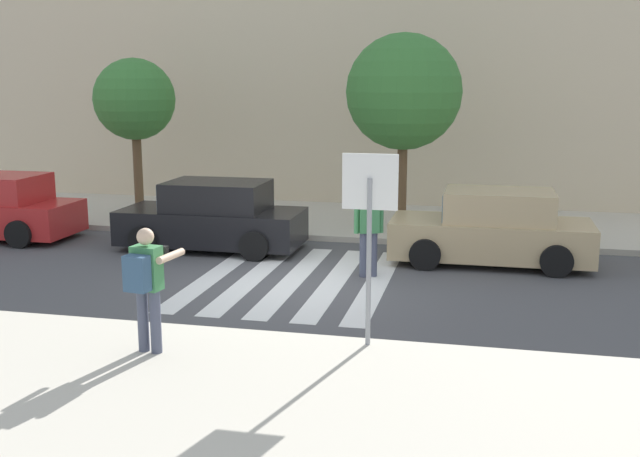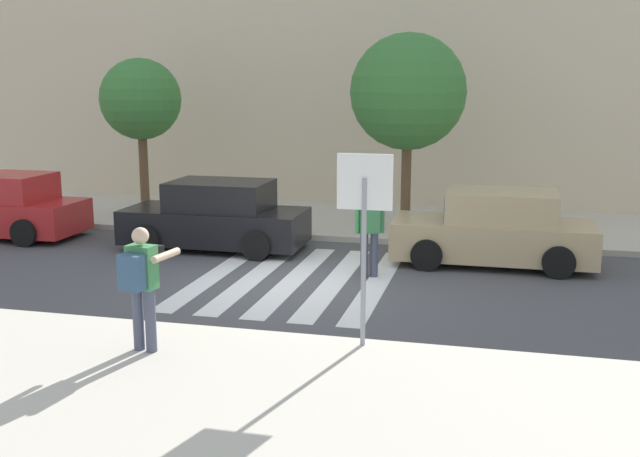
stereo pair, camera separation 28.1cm
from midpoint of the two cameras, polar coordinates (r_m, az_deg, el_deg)
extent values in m
plane|color=#4C4C4F|center=(14.31, -1.59, -4.05)|extent=(120.00, 120.00, 0.00)
cube|color=beige|center=(8.82, -12.59, -14.01)|extent=(60.00, 6.00, 0.14)
cube|color=beige|center=(20.00, 2.95, 0.61)|extent=(60.00, 4.80, 0.14)
cube|color=beige|center=(23.98, 5.06, 11.39)|extent=(56.00, 4.00, 7.64)
cube|color=silver|center=(14.98, -7.31, -3.42)|extent=(0.44, 5.20, 0.01)
cube|color=silver|center=(14.72, -4.39, -3.63)|extent=(0.44, 5.20, 0.01)
cube|color=silver|center=(14.50, -1.38, -3.83)|extent=(0.44, 5.20, 0.01)
cube|color=silver|center=(14.32, 1.72, -4.03)|extent=(0.44, 5.20, 0.01)
cube|color=silver|center=(14.18, 4.89, -4.22)|extent=(0.44, 5.20, 0.01)
cylinder|color=gray|center=(10.30, 4.12, -2.67)|extent=(0.07, 0.07, 2.35)
cube|color=white|center=(10.10, 4.22, 3.56)|extent=(0.76, 0.03, 0.76)
cube|color=red|center=(10.11, 4.24, 3.57)|extent=(0.66, 0.02, 0.66)
cylinder|color=#474C60|center=(10.57, -12.94, -6.72)|extent=(0.15, 0.15, 0.88)
cylinder|color=#474C60|center=(10.46, -12.03, -6.87)|extent=(0.15, 0.15, 0.88)
cube|color=#3D844C|center=(10.31, -12.66, -2.89)|extent=(0.41, 0.29, 0.60)
sphere|color=beige|center=(10.22, -12.77, -0.55)|extent=(0.23, 0.23, 0.23)
cylinder|color=beige|center=(10.59, -13.09, -1.78)|extent=(0.18, 0.59, 0.10)
cylinder|color=beige|center=(10.33, -10.91, -2.02)|extent=(0.18, 0.59, 0.10)
cube|color=black|center=(10.59, -11.48, -1.54)|extent=(0.15, 0.12, 0.10)
cube|color=#335170|center=(10.14, -13.40, -3.29)|extent=(0.35, 0.24, 0.48)
cylinder|color=#474C60|center=(14.56, 3.93, -2.02)|extent=(0.15, 0.15, 0.88)
cylinder|color=#474C60|center=(14.60, 4.70, -2.00)|extent=(0.15, 0.15, 0.88)
cube|color=#3D844C|center=(14.43, 4.36, 0.85)|extent=(0.44, 0.36, 0.60)
sphere|color=beige|center=(14.35, 4.39, 2.54)|extent=(0.23, 0.23, 0.23)
cylinder|color=#3D844C|center=(14.38, 3.42, 0.75)|extent=(0.10, 0.10, 0.58)
cylinder|color=#3D844C|center=(14.48, 5.29, 0.79)|extent=(0.10, 0.10, 0.58)
cube|color=red|center=(19.79, -22.86, 0.95)|extent=(4.10, 1.70, 0.76)
cube|color=red|center=(19.60, -22.66, 2.95)|extent=(2.20, 1.56, 0.64)
cube|color=slate|center=(19.04, -20.30, 2.90)|extent=(0.10, 1.50, 0.51)
cylinder|color=black|center=(18.42, -21.18, -0.31)|extent=(0.64, 0.22, 0.64)
cylinder|color=black|center=(19.81, -18.40, 0.66)|extent=(0.64, 0.22, 0.64)
cube|color=black|center=(17.08, -7.55, 0.22)|extent=(4.10, 1.70, 0.76)
cube|color=black|center=(16.91, -7.14, 2.52)|extent=(2.20, 1.56, 0.64)
cube|color=slate|center=(17.31, -10.46, 2.63)|extent=(0.10, 1.50, 0.54)
cube|color=slate|center=(16.59, -4.00, 2.41)|extent=(0.10, 1.50, 0.51)
cylinder|color=black|center=(16.87, -12.61, -0.83)|extent=(0.64, 0.22, 0.64)
cylinder|color=black|center=(18.37, -10.28, 0.26)|extent=(0.64, 0.22, 0.64)
cylinder|color=black|center=(15.92, -4.37, -1.31)|extent=(0.64, 0.22, 0.64)
cylinder|color=black|center=(17.51, -2.65, -0.12)|extent=(0.64, 0.22, 0.64)
cube|color=tan|center=(15.95, 13.50, -0.80)|extent=(4.10, 1.70, 0.76)
cube|color=tan|center=(15.82, 14.16, 1.65)|extent=(2.20, 1.56, 0.64)
cube|color=slate|center=(15.84, 10.29, 1.83)|extent=(0.10, 1.50, 0.54)
cube|color=slate|center=(15.86, 17.67, 1.48)|extent=(0.10, 1.50, 0.51)
cylinder|color=black|center=(15.21, 8.65, -2.01)|extent=(0.64, 0.22, 0.64)
cylinder|color=black|center=(16.87, 9.18, -0.70)|extent=(0.64, 0.22, 0.64)
cylinder|color=black|center=(15.22, 18.23, -2.46)|extent=(0.64, 0.22, 0.64)
cylinder|color=black|center=(16.87, 17.81, -1.10)|extent=(0.64, 0.22, 0.64)
cylinder|color=brown|center=(20.71, -12.89, 4.38)|extent=(0.24, 0.24, 2.48)
sphere|color=#387533|center=(20.57, -13.12, 9.59)|extent=(2.14, 2.14, 2.14)
cylinder|color=brown|center=(18.30, 7.01, 3.75)|extent=(0.24, 0.24, 2.52)
sphere|color=#387533|center=(18.14, 7.17, 10.30)|extent=(2.76, 2.76, 2.76)
camera|label=1|loc=(0.14, -89.41, 0.12)|focal=42.00mm
camera|label=2|loc=(0.14, 90.59, -0.12)|focal=42.00mm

